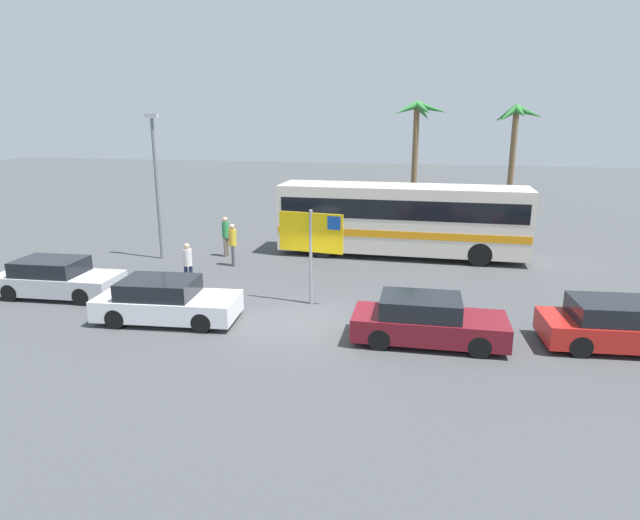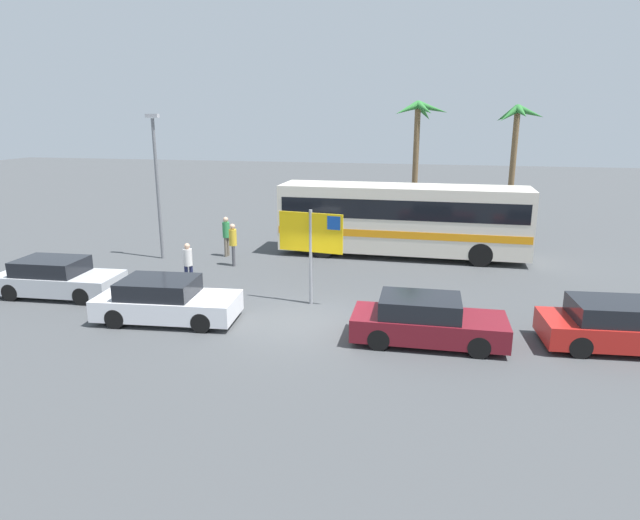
# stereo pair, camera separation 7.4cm
# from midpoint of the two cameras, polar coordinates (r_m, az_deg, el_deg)

# --- Properties ---
(ground) EXTENTS (120.00, 120.00, 0.00)m
(ground) POSITION_cam_midpoint_polar(r_m,az_deg,el_deg) (16.68, -1.70, -6.60)
(ground) COLOR #424447
(bus_front_coach) EXTENTS (10.90, 2.49, 3.17)m
(bus_front_coach) POSITION_cam_midpoint_polar(r_m,az_deg,el_deg) (24.50, 8.75, 4.50)
(bus_front_coach) COLOR silver
(bus_front_coach) RESTS_ON ground
(ferry_sign) EXTENTS (2.19, 0.35, 3.20)m
(ferry_sign) POSITION_cam_midpoint_polar(r_m,az_deg,el_deg) (17.67, -0.72, 2.51)
(ferry_sign) COLOR gray
(ferry_sign) RESTS_ON ground
(car_maroon) EXTENTS (4.24, 1.79, 1.32)m
(car_maroon) POSITION_cam_midpoint_polar(r_m,az_deg,el_deg) (15.33, 11.25, -6.31)
(car_maroon) COLOR maroon
(car_maroon) RESTS_ON ground
(car_silver) EXTENTS (4.35, 1.99, 1.32)m
(car_silver) POSITION_cam_midpoint_polar(r_m,az_deg,el_deg) (21.05, -25.84, -1.73)
(car_silver) COLOR #B7BABF
(car_silver) RESTS_ON ground
(car_white) EXTENTS (4.42, 2.19, 1.32)m
(car_white) POSITION_cam_midpoint_polar(r_m,az_deg,el_deg) (17.30, -15.82, -4.14)
(car_white) COLOR silver
(car_white) RESTS_ON ground
(car_red) EXTENTS (4.30, 2.12, 1.32)m
(car_red) POSITION_cam_midpoint_polar(r_m,az_deg,el_deg) (16.79, 29.12, -6.09)
(car_red) COLOR red
(car_red) RESTS_ON ground
(pedestrian_crossing_lot) EXTENTS (0.32, 0.32, 1.80)m
(pedestrian_crossing_lot) POSITION_cam_midpoint_polar(r_m,az_deg,el_deg) (24.64, -9.76, 2.82)
(pedestrian_crossing_lot) COLOR #706656
(pedestrian_crossing_lot) RESTS_ON ground
(pedestrian_by_bus) EXTENTS (0.32, 0.32, 1.63)m
(pedestrian_by_bus) POSITION_cam_midpoint_polar(r_m,az_deg,el_deg) (20.50, -13.62, -0.12)
(pedestrian_by_bus) COLOR #1E2347
(pedestrian_by_bus) RESTS_ON ground
(pedestrian_near_sign) EXTENTS (0.32, 0.32, 1.80)m
(pedestrian_near_sign) POSITION_cam_midpoint_polar(r_m,az_deg,el_deg) (22.99, -9.06, 2.00)
(pedestrian_near_sign) COLOR #4C4C51
(pedestrian_near_sign) RESTS_ON ground
(lamp_post_left_side) EXTENTS (0.56, 0.20, 6.23)m
(lamp_post_left_side) POSITION_cam_midpoint_polar(r_m,az_deg,el_deg) (24.56, -16.68, 7.97)
(lamp_post_left_side) COLOR slate
(lamp_post_left_side) RESTS_ON ground
(palm_tree_seaside) EXTENTS (3.10, 3.10, 6.98)m
(palm_tree_seaside) POSITION_cam_midpoint_polar(r_m,az_deg,el_deg) (31.25, 10.34, 13.58)
(palm_tree_seaside) COLOR brown
(palm_tree_seaside) RESTS_ON ground
(palm_tree_inland) EXTENTS (2.61, 2.89, 6.77)m
(palm_tree_inland) POSITION_cam_midpoint_polar(r_m,az_deg,el_deg) (32.02, 19.96, 12.51)
(palm_tree_inland) COLOR brown
(palm_tree_inland) RESTS_ON ground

